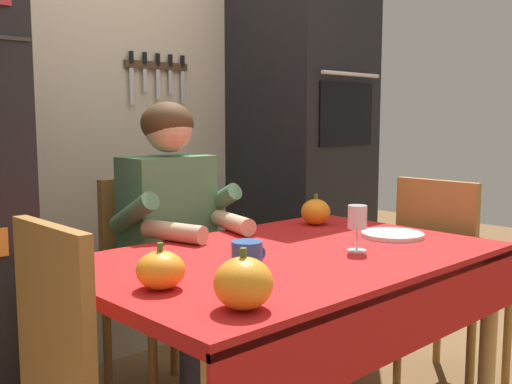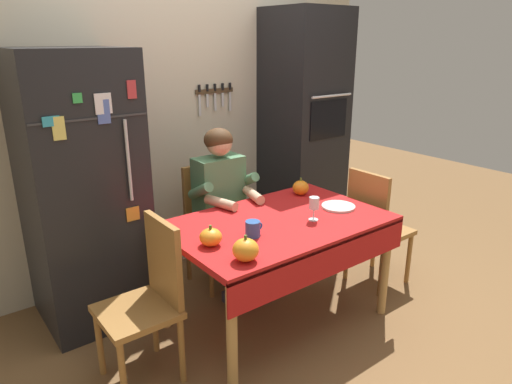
{
  "view_description": "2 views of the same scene",
  "coord_description": "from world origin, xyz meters",
  "px_view_note": "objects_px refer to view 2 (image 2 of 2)",
  "views": [
    {
      "loc": [
        -1.41,
        -1.23,
        1.18
      ],
      "look_at": [
        0.03,
        0.29,
        0.92
      ],
      "focal_mm": 42.13,
      "sensor_mm": 36.0,
      "label": 1
    },
    {
      "loc": [
        -1.78,
        -1.98,
        1.85
      ],
      "look_at": [
        -0.12,
        0.17,
        0.94
      ],
      "focal_mm": 32.19,
      "sensor_mm": 36.0,
      "label": 2
    }
  ],
  "objects_px": {
    "chair_right_side": "(374,223)",
    "pumpkin_medium": "(301,188)",
    "wine_glass": "(314,204)",
    "wall_oven": "(303,132)",
    "serving_tray": "(338,207)",
    "chair_left_side": "(149,294)",
    "refrigerator": "(83,191)",
    "pumpkin_small": "(211,237)",
    "seated_person": "(224,198)",
    "dining_table": "(280,233)",
    "pumpkin_large": "(246,250)",
    "coffee_mug": "(253,229)",
    "chair_behind_person": "(211,219)"
  },
  "relations": [
    {
      "from": "seated_person",
      "to": "serving_tray",
      "type": "height_order",
      "value": "seated_person"
    },
    {
      "from": "chair_right_side",
      "to": "chair_left_side",
      "type": "bearing_deg",
      "value": 176.82
    },
    {
      "from": "coffee_mug",
      "to": "seated_person",
      "type": "bearing_deg",
      "value": 69.51
    },
    {
      "from": "seated_person",
      "to": "pumpkin_small",
      "type": "distance_m",
      "value": 0.83
    },
    {
      "from": "refrigerator",
      "to": "dining_table",
      "type": "height_order",
      "value": "refrigerator"
    },
    {
      "from": "pumpkin_large",
      "to": "chair_left_side",
      "type": "bearing_deg",
      "value": 138.08
    },
    {
      "from": "pumpkin_medium",
      "to": "chair_right_side",
      "type": "bearing_deg",
      "value": -38.89
    },
    {
      "from": "seated_person",
      "to": "chair_right_side",
      "type": "bearing_deg",
      "value": -35.12
    },
    {
      "from": "pumpkin_medium",
      "to": "serving_tray",
      "type": "relative_size",
      "value": 0.57
    },
    {
      "from": "wine_glass",
      "to": "pumpkin_small",
      "type": "relative_size",
      "value": 1.21
    },
    {
      "from": "coffee_mug",
      "to": "wine_glass",
      "type": "xyz_separation_m",
      "value": [
        0.46,
        -0.03,
        0.06
      ]
    },
    {
      "from": "chair_right_side",
      "to": "coffee_mug",
      "type": "xyz_separation_m",
      "value": [
        -1.18,
        -0.03,
        0.28
      ]
    },
    {
      "from": "chair_left_side",
      "to": "chair_behind_person",
      "type": "bearing_deg",
      "value": 40.34
    },
    {
      "from": "refrigerator",
      "to": "pumpkin_medium",
      "type": "xyz_separation_m",
      "value": [
        1.41,
        -0.58,
        -0.11
      ]
    },
    {
      "from": "pumpkin_medium",
      "to": "pumpkin_small",
      "type": "xyz_separation_m",
      "value": [
        -1.01,
        -0.34,
        -0.0
      ]
    },
    {
      "from": "refrigerator",
      "to": "chair_behind_person",
      "type": "bearing_deg",
      "value": -5.6
    },
    {
      "from": "dining_table",
      "to": "chair_left_side",
      "type": "relative_size",
      "value": 1.51
    },
    {
      "from": "wall_oven",
      "to": "serving_tray",
      "type": "relative_size",
      "value": 9.1
    },
    {
      "from": "pumpkin_large",
      "to": "pumpkin_small",
      "type": "distance_m",
      "value": 0.27
    },
    {
      "from": "seated_person",
      "to": "pumpkin_large",
      "type": "relative_size",
      "value": 8.6
    },
    {
      "from": "coffee_mug",
      "to": "pumpkin_small",
      "type": "distance_m",
      "value": 0.27
    },
    {
      "from": "wall_oven",
      "to": "chair_right_side",
      "type": "distance_m",
      "value": 1.12
    },
    {
      "from": "coffee_mug",
      "to": "pumpkin_medium",
      "type": "distance_m",
      "value": 0.84
    },
    {
      "from": "coffee_mug",
      "to": "chair_behind_person",
      "type": "bearing_deg",
      "value": 73.66
    },
    {
      "from": "chair_behind_person",
      "to": "pumpkin_small",
      "type": "relative_size",
      "value": 7.26
    },
    {
      "from": "seated_person",
      "to": "pumpkin_large",
      "type": "xyz_separation_m",
      "value": [
        -0.47,
        -0.91,
        0.06
      ]
    },
    {
      "from": "chair_right_side",
      "to": "pumpkin_medium",
      "type": "relative_size",
      "value": 7.13
    },
    {
      "from": "coffee_mug",
      "to": "pumpkin_small",
      "type": "height_order",
      "value": "pumpkin_small"
    },
    {
      "from": "pumpkin_medium",
      "to": "chair_behind_person",
      "type": "bearing_deg",
      "value": 135.06
    },
    {
      "from": "wall_oven",
      "to": "chair_behind_person",
      "type": "height_order",
      "value": "wall_oven"
    },
    {
      "from": "wall_oven",
      "to": "dining_table",
      "type": "height_order",
      "value": "wall_oven"
    },
    {
      "from": "chair_behind_person",
      "to": "coffee_mug",
      "type": "bearing_deg",
      "value": -106.34
    },
    {
      "from": "pumpkin_small",
      "to": "wall_oven",
      "type": "bearing_deg",
      "value": 30.99
    },
    {
      "from": "chair_behind_person",
      "to": "pumpkin_large",
      "type": "bearing_deg",
      "value": -113.36
    },
    {
      "from": "wine_glass",
      "to": "pumpkin_small",
      "type": "bearing_deg",
      "value": 173.6
    },
    {
      "from": "chair_left_side",
      "to": "pumpkin_small",
      "type": "distance_m",
      "value": 0.46
    },
    {
      "from": "refrigerator",
      "to": "chair_left_side",
      "type": "xyz_separation_m",
      "value": [
        0.05,
        -0.83,
        -0.39
      ]
    },
    {
      "from": "chair_right_side",
      "to": "coffee_mug",
      "type": "height_order",
      "value": "chair_right_side"
    },
    {
      "from": "dining_table",
      "to": "pumpkin_small",
      "type": "height_order",
      "value": "pumpkin_small"
    },
    {
      "from": "pumpkin_medium",
      "to": "seated_person",
      "type": "bearing_deg",
      "value": 148.63
    },
    {
      "from": "chair_behind_person",
      "to": "pumpkin_large",
      "type": "relative_size",
      "value": 6.42
    },
    {
      "from": "coffee_mug",
      "to": "pumpkin_large",
      "type": "relative_size",
      "value": 0.8
    },
    {
      "from": "wall_oven",
      "to": "pumpkin_medium",
      "type": "bearing_deg",
      "value": -133.85
    },
    {
      "from": "wine_glass",
      "to": "chair_right_side",
      "type": "bearing_deg",
      "value": 5.39
    },
    {
      "from": "wine_glass",
      "to": "pumpkin_large",
      "type": "height_order",
      "value": "wine_glass"
    },
    {
      "from": "dining_table",
      "to": "pumpkin_medium",
      "type": "relative_size",
      "value": 10.73
    },
    {
      "from": "wall_oven",
      "to": "wine_glass",
      "type": "xyz_separation_m",
      "value": [
        -0.87,
        -1.04,
        -0.2
      ]
    },
    {
      "from": "pumpkin_small",
      "to": "serving_tray",
      "type": "relative_size",
      "value": 0.56
    },
    {
      "from": "coffee_mug",
      "to": "wine_glass",
      "type": "relative_size",
      "value": 0.74
    },
    {
      "from": "refrigerator",
      "to": "pumpkin_small",
      "type": "height_order",
      "value": "refrigerator"
    }
  ]
}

